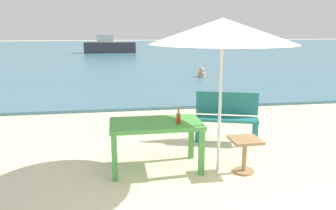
{
  "coord_description": "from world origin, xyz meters",
  "views": [
    {
      "loc": [
        -1.56,
        -3.67,
        2.16
      ],
      "look_at": [
        -0.48,
        3.0,
        0.6
      ],
      "focal_mm": 35.64,
      "sensor_mm": 36.0,
      "label": 1
    }
  ],
  "objects_px": {
    "swimmer_person": "(202,73)",
    "picnic_table_green": "(156,129)",
    "bench_teal_center": "(227,114)",
    "boat_cargo_ship": "(109,46)",
    "beer_bottle_amber": "(179,118)",
    "patio_umbrella": "(223,31)",
    "side_table_wood": "(245,150)"
  },
  "relations": [
    {
      "from": "swimmer_person",
      "to": "picnic_table_green",
      "type": "bearing_deg",
      "value": -108.96
    },
    {
      "from": "bench_teal_center",
      "to": "boat_cargo_ship",
      "type": "bearing_deg",
      "value": 96.01
    },
    {
      "from": "beer_bottle_amber",
      "to": "boat_cargo_ship",
      "type": "height_order",
      "value": "boat_cargo_ship"
    },
    {
      "from": "bench_teal_center",
      "to": "beer_bottle_amber",
      "type": "bearing_deg",
      "value": -133.19
    },
    {
      "from": "boat_cargo_ship",
      "to": "swimmer_person",
      "type": "bearing_deg",
      "value": -75.13
    },
    {
      "from": "patio_umbrella",
      "to": "boat_cargo_ship",
      "type": "xyz_separation_m",
      "value": [
        -1.88,
        24.94,
        -1.47
      ]
    },
    {
      "from": "picnic_table_green",
      "to": "swimmer_person",
      "type": "xyz_separation_m",
      "value": [
        3.16,
        9.19,
        -0.41
      ]
    },
    {
      "from": "bench_teal_center",
      "to": "side_table_wood",
      "type": "bearing_deg",
      "value": -98.12
    },
    {
      "from": "bench_teal_center",
      "to": "boat_cargo_ship",
      "type": "relative_size",
      "value": 0.29
    },
    {
      "from": "side_table_wood",
      "to": "bench_teal_center",
      "type": "bearing_deg",
      "value": 81.88
    },
    {
      "from": "side_table_wood",
      "to": "beer_bottle_amber",
      "type": "bearing_deg",
      "value": 168.49
    },
    {
      "from": "patio_umbrella",
      "to": "boat_cargo_ship",
      "type": "distance_m",
      "value": 25.06
    },
    {
      "from": "patio_umbrella",
      "to": "bench_teal_center",
      "type": "relative_size",
      "value": 1.84
    },
    {
      "from": "beer_bottle_amber",
      "to": "patio_umbrella",
      "type": "relative_size",
      "value": 0.12
    },
    {
      "from": "picnic_table_green",
      "to": "bench_teal_center",
      "type": "height_order",
      "value": "bench_teal_center"
    },
    {
      "from": "patio_umbrella",
      "to": "bench_teal_center",
      "type": "bearing_deg",
      "value": 66.68
    },
    {
      "from": "picnic_table_green",
      "to": "patio_umbrella",
      "type": "bearing_deg",
      "value": -16.42
    },
    {
      "from": "bench_teal_center",
      "to": "picnic_table_green",
      "type": "bearing_deg",
      "value": -143.51
    },
    {
      "from": "picnic_table_green",
      "to": "side_table_wood",
      "type": "relative_size",
      "value": 2.59
    },
    {
      "from": "picnic_table_green",
      "to": "swimmer_person",
      "type": "bearing_deg",
      "value": 71.04
    },
    {
      "from": "patio_umbrella",
      "to": "swimmer_person",
      "type": "xyz_separation_m",
      "value": [
        2.23,
        9.46,
        -1.88
      ]
    },
    {
      "from": "patio_umbrella",
      "to": "side_table_wood",
      "type": "bearing_deg",
      "value": -11.49
    },
    {
      "from": "picnic_table_green",
      "to": "bench_teal_center",
      "type": "distance_m",
      "value": 1.9
    },
    {
      "from": "bench_teal_center",
      "to": "patio_umbrella",
      "type": "bearing_deg",
      "value": -113.32
    },
    {
      "from": "beer_bottle_amber",
      "to": "swimmer_person",
      "type": "xyz_separation_m",
      "value": [
        2.83,
        9.34,
        -0.61
      ]
    },
    {
      "from": "patio_umbrella",
      "to": "side_table_wood",
      "type": "xyz_separation_m",
      "value": [
        0.39,
        -0.08,
        -1.76
      ]
    },
    {
      "from": "beer_bottle_amber",
      "to": "picnic_table_green",
      "type": "bearing_deg",
      "value": 155.24
    },
    {
      "from": "beer_bottle_amber",
      "to": "side_table_wood",
      "type": "height_order",
      "value": "beer_bottle_amber"
    },
    {
      "from": "patio_umbrella",
      "to": "side_table_wood",
      "type": "height_order",
      "value": "patio_umbrella"
    },
    {
      "from": "side_table_wood",
      "to": "bench_teal_center",
      "type": "distance_m",
      "value": 1.51
    },
    {
      "from": "swimmer_person",
      "to": "boat_cargo_ship",
      "type": "bearing_deg",
      "value": 104.87
    },
    {
      "from": "patio_umbrella",
      "to": "beer_bottle_amber",
      "type": "bearing_deg",
      "value": 168.47
    }
  ]
}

